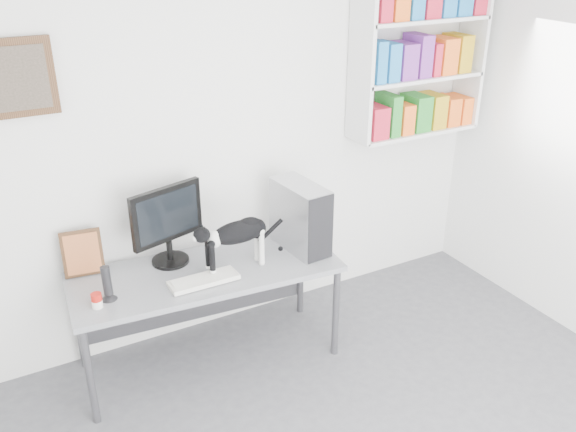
{
  "coord_description": "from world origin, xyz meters",
  "views": [
    {
      "loc": [
        -1.52,
        -1.56,
        2.62
      ],
      "look_at": [
        0.16,
        1.53,
        0.96
      ],
      "focal_mm": 38.0,
      "sensor_mm": 36.0,
      "label": 1
    }
  ],
  "objects_px": {
    "bookshelf": "(420,49)",
    "desk": "(209,316)",
    "keyboard": "(204,280)",
    "monitor": "(167,225)",
    "speaker": "(107,283)",
    "pc_tower": "(300,216)",
    "cat": "(237,244)",
    "soup_can": "(97,301)",
    "leaning_print": "(82,252)"
  },
  "relations": [
    {
      "from": "monitor",
      "to": "pc_tower",
      "type": "xyz_separation_m",
      "value": [
        0.83,
        -0.22,
        -0.04
      ]
    },
    {
      "from": "bookshelf",
      "to": "speaker",
      "type": "height_order",
      "value": "bookshelf"
    },
    {
      "from": "leaning_print",
      "to": "speaker",
      "type": "bearing_deg",
      "value": -72.71
    },
    {
      "from": "desk",
      "to": "monitor",
      "type": "height_order",
      "value": "monitor"
    },
    {
      "from": "monitor",
      "to": "leaning_print",
      "type": "bearing_deg",
      "value": 151.35
    },
    {
      "from": "desk",
      "to": "pc_tower",
      "type": "bearing_deg",
      "value": 3.03
    },
    {
      "from": "monitor",
      "to": "speaker",
      "type": "height_order",
      "value": "monitor"
    },
    {
      "from": "monitor",
      "to": "leaning_print",
      "type": "relative_size",
      "value": 1.77
    },
    {
      "from": "speaker",
      "to": "leaning_print",
      "type": "bearing_deg",
      "value": 101.45
    },
    {
      "from": "desk",
      "to": "keyboard",
      "type": "distance_m",
      "value": 0.39
    },
    {
      "from": "speaker",
      "to": "soup_can",
      "type": "bearing_deg",
      "value": -142.95
    },
    {
      "from": "pc_tower",
      "to": "speaker",
      "type": "height_order",
      "value": "pc_tower"
    },
    {
      "from": "monitor",
      "to": "speaker",
      "type": "bearing_deg",
      "value": -167.51
    },
    {
      "from": "bookshelf",
      "to": "desk",
      "type": "bearing_deg",
      "value": -171.43
    },
    {
      "from": "monitor",
      "to": "soup_can",
      "type": "relative_size",
      "value": 5.95
    },
    {
      "from": "leaning_print",
      "to": "cat",
      "type": "relative_size",
      "value": 0.55
    },
    {
      "from": "monitor",
      "to": "leaning_print",
      "type": "height_order",
      "value": "monitor"
    },
    {
      "from": "bookshelf",
      "to": "leaning_print",
      "type": "distance_m",
      "value": 2.66
    },
    {
      "from": "monitor",
      "to": "pc_tower",
      "type": "relative_size",
      "value": 1.17
    },
    {
      "from": "bookshelf",
      "to": "leaning_print",
      "type": "bearing_deg",
      "value": 179.05
    },
    {
      "from": "keyboard",
      "to": "cat",
      "type": "distance_m",
      "value": 0.3
    },
    {
      "from": "bookshelf",
      "to": "pc_tower",
      "type": "bearing_deg",
      "value": -165.6
    },
    {
      "from": "keyboard",
      "to": "speaker",
      "type": "xyz_separation_m",
      "value": [
        -0.54,
        0.09,
        0.09
      ]
    },
    {
      "from": "desk",
      "to": "pc_tower",
      "type": "relative_size",
      "value": 3.7
    },
    {
      "from": "bookshelf",
      "to": "speaker",
      "type": "distance_m",
      "value": 2.64
    },
    {
      "from": "leaning_print",
      "to": "cat",
      "type": "height_order",
      "value": "cat"
    },
    {
      "from": "speaker",
      "to": "cat",
      "type": "xyz_separation_m",
      "value": [
        0.8,
        -0.03,
        0.06
      ]
    },
    {
      "from": "monitor",
      "to": "bookshelf",
      "type": "bearing_deg",
      "value": -14.08
    },
    {
      "from": "keyboard",
      "to": "bookshelf",
      "type": "bearing_deg",
      "value": 12.66
    },
    {
      "from": "monitor",
      "to": "cat",
      "type": "height_order",
      "value": "monitor"
    },
    {
      "from": "monitor",
      "to": "keyboard",
      "type": "relative_size",
      "value": 1.26
    },
    {
      "from": "monitor",
      "to": "desk",
      "type": "bearing_deg",
      "value": -67.4
    },
    {
      "from": "bookshelf",
      "to": "soup_can",
      "type": "xyz_separation_m",
      "value": [
        -2.48,
        -0.37,
        -1.11
      ]
    },
    {
      "from": "pc_tower",
      "to": "cat",
      "type": "xyz_separation_m",
      "value": [
        -0.48,
        -0.06,
        -0.06
      ]
    },
    {
      "from": "monitor",
      "to": "speaker",
      "type": "xyz_separation_m",
      "value": [
        -0.45,
        -0.25,
        -0.15
      ]
    },
    {
      "from": "cat",
      "to": "bookshelf",
      "type": "bearing_deg",
      "value": 11.02
    },
    {
      "from": "bookshelf",
      "to": "leaning_print",
      "type": "relative_size",
      "value": 4.17
    },
    {
      "from": "desk",
      "to": "monitor",
      "type": "xyz_separation_m",
      "value": [
        -0.16,
        0.2,
        0.61
      ]
    },
    {
      "from": "pc_tower",
      "to": "leaning_print",
      "type": "distance_m",
      "value": 1.38
    },
    {
      "from": "desk",
      "to": "speaker",
      "type": "distance_m",
      "value": 0.76
    },
    {
      "from": "speaker",
      "to": "soup_can",
      "type": "distance_m",
      "value": 0.11
    },
    {
      "from": "keyboard",
      "to": "soup_can",
      "type": "relative_size",
      "value": 4.72
    },
    {
      "from": "pc_tower",
      "to": "leaning_print",
      "type": "xyz_separation_m",
      "value": [
        -1.33,
        0.33,
        -0.08
      ]
    },
    {
      "from": "bookshelf",
      "to": "desk",
      "type": "distance_m",
      "value": 2.36
    },
    {
      "from": "desk",
      "to": "leaning_print",
      "type": "distance_m",
      "value": 0.89
    },
    {
      "from": "bookshelf",
      "to": "keyboard",
      "type": "distance_m",
      "value": 2.22
    },
    {
      "from": "desk",
      "to": "monitor",
      "type": "distance_m",
      "value": 0.66
    },
    {
      "from": "bookshelf",
      "to": "keyboard",
      "type": "bearing_deg",
      "value": -167.69
    },
    {
      "from": "soup_can",
      "to": "cat",
      "type": "height_order",
      "value": "cat"
    },
    {
      "from": "bookshelf",
      "to": "cat",
      "type": "bearing_deg",
      "value": -167.83
    }
  ]
}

